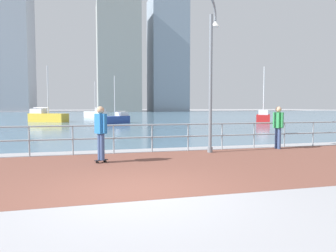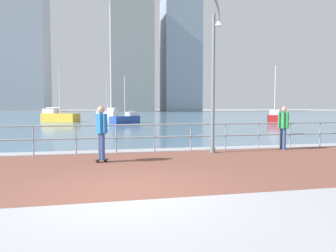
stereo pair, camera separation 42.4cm
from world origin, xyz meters
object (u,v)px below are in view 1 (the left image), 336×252
lamppost (212,68)px  bystander (278,124)px  sailboat_teal (47,117)px  sailboat_gray (263,118)px  sailboat_yellow (116,119)px  skateboarder (101,129)px  sailboat_red (96,114)px

lamppost → bystander: (2.90, 0.13, -2.09)m
sailboat_teal → bystander: bearing=-64.8°
bystander → sailboat_gray: 19.54m
sailboat_yellow → lamppost: bearing=-85.1°
bystander → sailboat_teal: size_ratio=0.28×
skateboarder → sailboat_gray: bearing=47.6°
lamppost → sailboat_gray: bearing=53.4°
sailboat_red → sailboat_teal: bearing=-110.4°
skateboarder → sailboat_yellow: size_ratio=0.36×
sailboat_yellow → sailboat_teal: sailboat_teal is taller
skateboarder → sailboat_red: size_ratio=0.31×
sailboat_red → sailboat_teal: sailboat_teal is taller
bystander → sailboat_red: (-6.09, 39.30, -0.46)m
sailboat_yellow → sailboat_teal: 8.23m
sailboat_yellow → sailboat_gray: 14.77m
sailboat_red → sailboat_gray: size_ratio=0.98×
sailboat_teal → sailboat_red: bearing=69.6°
bystander → sailboat_red: 39.77m
sailboat_yellow → sailboat_teal: size_ratio=0.78×
skateboarder → sailboat_yellow: 21.65m
bystander → sailboat_yellow: sailboat_yellow is taller
skateboarder → lamppost: bearing=17.2°
sailboat_gray → sailboat_teal: bearing=160.2°
lamppost → skateboarder: lamppost is taller
lamppost → sailboat_yellow: 20.51m
sailboat_red → sailboat_gray: 27.42m
skateboarder → sailboat_red: (0.88, 40.68, -0.49)m
lamppost → sailboat_red: lamppost is taller
skateboarder → sailboat_gray: 24.81m
bystander → sailboat_teal: sailboat_teal is taller
skateboarder → bystander: 7.11m
skateboarder → sailboat_teal: bearing=100.0°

